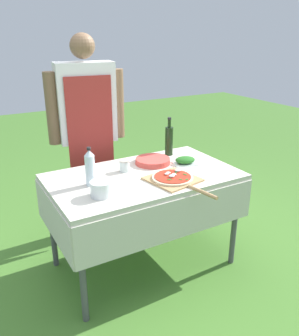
# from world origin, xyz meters

# --- Properties ---
(ground_plane) EXTENTS (12.00, 12.00, 0.00)m
(ground_plane) POSITION_xyz_m (0.00, 0.00, 0.00)
(ground_plane) COLOR #477A2D
(prep_table) EXTENTS (1.32, 0.78, 0.74)m
(prep_table) POSITION_xyz_m (0.00, 0.00, 0.66)
(prep_table) COLOR beige
(prep_table) RESTS_ON ground
(person_cook) EXTENTS (0.62, 0.26, 1.67)m
(person_cook) POSITION_xyz_m (-0.14, 0.67, 0.98)
(person_cook) COLOR #4C4C51
(person_cook) RESTS_ON ground
(pizza_on_peel) EXTENTS (0.35, 0.55, 0.05)m
(pizza_on_peel) POSITION_xyz_m (0.13, -0.20, 0.75)
(pizza_on_peel) COLOR tan
(pizza_on_peel) RESTS_ON prep_table
(oil_bottle) EXTENTS (0.06, 0.06, 0.31)m
(oil_bottle) POSITION_xyz_m (0.39, 0.27, 0.86)
(oil_bottle) COLOR black
(oil_bottle) RESTS_ON prep_table
(water_bottle) EXTENTS (0.06, 0.06, 0.26)m
(water_bottle) POSITION_xyz_m (-0.38, 0.02, 0.86)
(water_bottle) COLOR silver
(water_bottle) RESTS_ON prep_table
(herb_container) EXTENTS (0.20, 0.17, 0.05)m
(herb_container) POSITION_xyz_m (0.38, 0.03, 0.77)
(herb_container) COLOR silver
(herb_container) RESTS_ON prep_table
(mixing_tub) EXTENTS (0.13, 0.13, 0.09)m
(mixing_tub) POSITION_xyz_m (-0.39, -0.17, 0.79)
(mixing_tub) COLOR silver
(mixing_tub) RESTS_ON prep_table
(plate_stack) EXTENTS (0.27, 0.27, 0.04)m
(plate_stack) POSITION_xyz_m (0.17, 0.16, 0.76)
(plate_stack) COLOR #DB4C42
(plate_stack) RESTS_ON prep_table
(sauce_jar) EXTENTS (0.07, 0.07, 0.08)m
(sauce_jar) POSITION_xyz_m (-0.09, 0.12, 0.78)
(sauce_jar) COLOR silver
(sauce_jar) RESTS_ON prep_table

